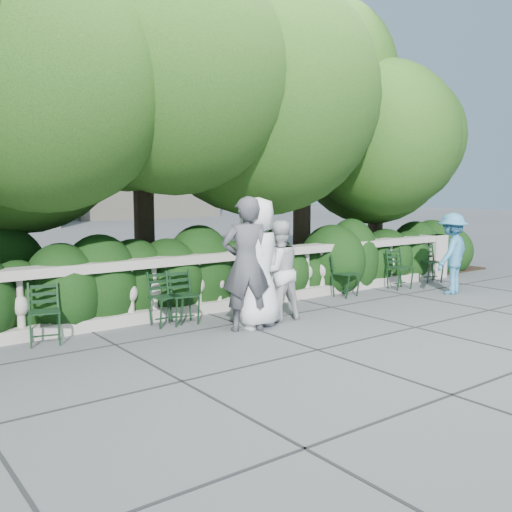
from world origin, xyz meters
TOP-DOWN VIEW (x-y plane):
  - ground at (0.00, 0.00)m, footprint 90.00×90.00m
  - balustrade at (0.00, 1.80)m, footprint 12.00×0.44m
  - shrub_hedge at (0.00, 3.00)m, footprint 15.00×2.60m
  - tree_canopy at (0.69, 3.19)m, footprint 15.04×6.52m
  - chair_a at (-3.28, 1.25)m, footprint 0.55×0.58m
  - chair_b at (-1.20, 1.15)m, footprint 0.50×0.53m
  - chair_c at (-1.44, 1.22)m, footprint 0.45×0.49m
  - chair_d at (2.45, 1.21)m, footprint 0.51×0.55m
  - chair_e at (3.91, 1.14)m, footprint 0.50×0.54m
  - chair_f at (5.12, 1.29)m, footprint 0.56×0.59m
  - person_businessman at (-0.37, 0.47)m, footprint 1.05×0.78m
  - person_woman_grey at (-0.63, 0.40)m, footprint 0.85×0.71m
  - person_casual_man at (0.14, 0.62)m, footprint 0.81×0.66m
  - person_older_blue at (4.35, 0.35)m, footprint 1.14×0.81m

SIDE VIEW (x-z plane):
  - ground at x=0.00m, z-range 0.00..0.00m
  - shrub_hedge at x=0.00m, z-range -0.85..0.85m
  - chair_a at x=-3.28m, z-range -0.42..0.42m
  - chair_b at x=-1.20m, z-range -0.42..0.42m
  - chair_c at x=-1.44m, z-range -0.42..0.42m
  - chair_d at x=2.45m, z-range -0.42..0.42m
  - chair_e at x=3.91m, z-range -0.42..0.42m
  - chair_f at x=5.12m, z-range -0.42..0.42m
  - balustrade at x=0.00m, z-range -0.01..0.99m
  - person_casual_man at x=0.14m, z-range 0.00..1.59m
  - person_older_blue at x=4.35m, z-range 0.00..1.60m
  - person_businessman at x=-0.37m, z-range 0.00..1.95m
  - person_woman_grey at x=-0.63m, z-range 0.00..1.97m
  - tree_canopy at x=0.69m, z-range 0.57..7.35m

